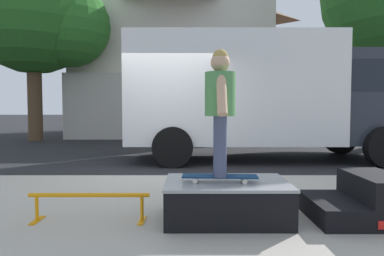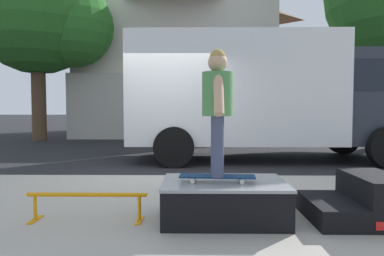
# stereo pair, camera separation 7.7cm
# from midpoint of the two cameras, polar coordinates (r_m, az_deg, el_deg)

# --- Properties ---
(ground_plane) EXTENTS (140.00, 140.00, 0.00)m
(ground_plane) POSITION_cam_midpoint_polar(r_m,az_deg,el_deg) (6.68, -5.13, -7.97)
(ground_plane) COLOR black
(sidewalk_slab) EXTENTS (50.00, 5.00, 0.12)m
(sidewalk_slab) POSITION_cam_midpoint_polar(r_m,az_deg,el_deg) (3.79, -10.00, -15.83)
(sidewalk_slab) COLOR #A8A093
(sidewalk_slab) RESTS_ON ground
(skate_box) EXTENTS (1.29, 0.86, 0.41)m
(skate_box) POSITION_cam_midpoint_polar(r_m,az_deg,el_deg) (3.73, 5.92, -11.61)
(skate_box) COLOR black
(skate_box) RESTS_ON sidewalk_slab
(kicker_ramp) EXTENTS (0.92, 0.88, 0.48)m
(kicker_ramp) POSITION_cam_midpoint_polar(r_m,az_deg,el_deg) (4.12, 26.55, -10.80)
(kicker_ramp) COLOR black
(kicker_ramp) RESTS_ON sidewalk_slab
(grind_rail) EXTENTS (1.26, 0.28, 0.30)m
(grind_rail) POSITION_cam_midpoint_polar(r_m,az_deg,el_deg) (3.83, -16.41, -11.38)
(grind_rail) COLOR orange
(grind_rail) RESTS_ON sidewalk_slab
(skateboard) EXTENTS (0.79, 0.25, 0.07)m
(skateboard) POSITION_cam_midpoint_polar(r_m,az_deg,el_deg) (3.62, 4.79, -8.02)
(skateboard) COLOR navy
(skateboard) RESTS_ON skate_box
(skater_kid) EXTENTS (0.32, 0.67, 1.30)m
(skater_kid) POSITION_cam_midpoint_polar(r_m,az_deg,el_deg) (3.56, 4.85, 4.35)
(skater_kid) COLOR #3F4766
(skater_kid) RESTS_ON skateboard
(box_truck) EXTENTS (6.91, 2.63, 3.05)m
(box_truck) POSITION_cam_midpoint_polar(r_m,az_deg,el_deg) (8.93, 13.17, 5.73)
(box_truck) COLOR white
(box_truck) RESTS_ON ground
(street_tree_main) EXTENTS (5.62, 5.11, 7.82)m
(street_tree_main) POSITION_cam_midpoint_polar(r_m,az_deg,el_deg) (15.72, -23.11, 16.97)
(street_tree_main) COLOR brown
(street_tree_main) RESTS_ON ground
(house_behind) EXTENTS (9.54, 8.23, 8.40)m
(house_behind) POSITION_cam_midpoint_polar(r_m,az_deg,el_deg) (18.84, -2.17, 12.19)
(house_behind) COLOR beige
(house_behind) RESTS_ON ground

